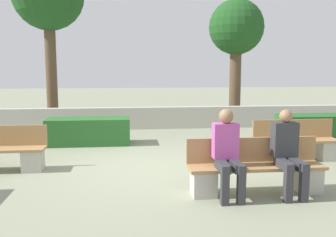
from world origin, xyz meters
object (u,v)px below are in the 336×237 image
Objects in this scene: bench_front at (255,172)px; bench_right_side at (296,145)px; tree_center_left at (236,30)px; person_seated_woman at (288,149)px; person_seated_man at (227,149)px.

bench_right_side is (1.59, 1.94, -0.01)m from bench_front.
bench_right_side is at bearing -93.36° from tree_center_left.
person_seated_woman is 0.30× the size of tree_center_left.
bench_front is 1.19× the size of bench_right_side.
tree_center_left is at bearing 72.85° from person_seated_man.
person_seated_man reaches higher than person_seated_woman.
bench_right_side is at bearing 45.01° from person_seated_man.
bench_front is 2.51m from bench_right_side.
person_seated_man reaches higher than bench_front.
person_seated_woman is at bearing -17.99° from bench_front.
tree_center_left reaches higher than bench_right_side.
person_seated_man is 1.02× the size of person_seated_woman.
bench_front is 1.62× the size of person_seated_woman.
person_seated_man reaches higher than bench_right_side.
tree_center_left reaches higher than bench_front.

